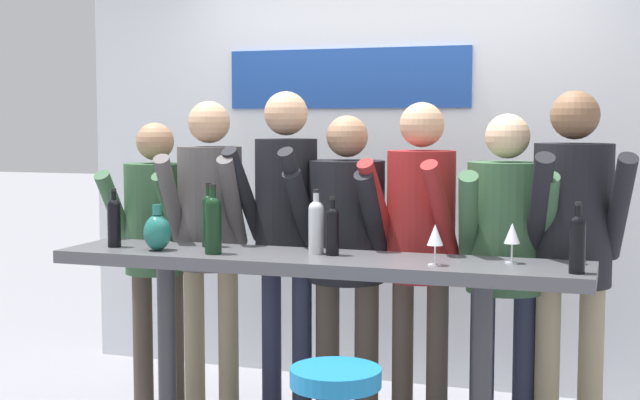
# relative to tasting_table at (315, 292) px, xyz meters

# --- Properties ---
(back_wall) EXTENTS (4.07, 0.12, 2.73)m
(back_wall) POSITION_rel_tasting_table_xyz_m (-0.00, 1.46, 0.56)
(back_wall) COLOR silver
(back_wall) RESTS_ON ground_plane
(tasting_table) EXTENTS (2.47, 0.48, 0.98)m
(tasting_table) POSITION_rel_tasting_table_xyz_m (0.00, 0.00, 0.00)
(tasting_table) COLOR #4C4C51
(tasting_table) RESTS_ON ground_plane
(person_far_left) EXTENTS (0.43, 0.52, 1.59)m
(person_far_left) POSITION_rel_tasting_table_xyz_m (-1.10, 0.51, 0.17)
(person_far_left) COLOR #473D33
(person_far_left) RESTS_ON ground_plane
(person_left) EXTENTS (0.47, 0.58, 1.70)m
(person_left) POSITION_rel_tasting_table_xyz_m (-0.74, 0.44, 0.25)
(person_left) COLOR gray
(person_left) RESTS_ON ground_plane
(person_center_left) EXTENTS (0.42, 0.55, 1.75)m
(person_center_left) POSITION_rel_tasting_table_xyz_m (-0.33, 0.50, 0.28)
(person_center_left) COLOR #23283D
(person_center_left) RESTS_ON ground_plane
(person_center) EXTENTS (0.48, 0.55, 1.63)m
(person_center) POSITION_rel_tasting_table_xyz_m (0.00, 0.49, 0.18)
(person_center) COLOR #473D33
(person_center) RESTS_ON ground_plane
(person_center_right) EXTENTS (0.46, 0.57, 1.69)m
(person_center_right) POSITION_rel_tasting_table_xyz_m (0.39, 0.47, 0.24)
(person_center_right) COLOR #473D33
(person_center_right) RESTS_ON ground_plane
(person_right) EXTENTS (0.49, 0.58, 1.63)m
(person_right) POSITION_rel_tasting_table_xyz_m (0.81, 0.46, 0.19)
(person_right) COLOR #23283D
(person_right) RESTS_ON ground_plane
(person_far_right) EXTENTS (0.50, 0.61, 1.74)m
(person_far_right) POSITION_rel_tasting_table_xyz_m (1.11, 0.45, 0.26)
(person_far_right) COLOR gray
(person_far_right) RESTS_ON ground_plane
(wine_bottle_0) EXTENTS (0.06, 0.06, 0.29)m
(wine_bottle_0) POSITION_rel_tasting_table_xyz_m (1.16, -0.12, 0.30)
(wine_bottle_0) COLOR black
(wine_bottle_0) RESTS_ON tasting_table
(wine_bottle_1) EXTENTS (0.07, 0.07, 0.32)m
(wine_bottle_1) POSITION_rel_tasting_table_xyz_m (-0.59, 0.12, 0.31)
(wine_bottle_1) COLOR black
(wine_bottle_1) RESTS_ON tasting_table
(wine_bottle_2) EXTENTS (0.08, 0.08, 0.32)m
(wine_bottle_2) POSITION_rel_tasting_table_xyz_m (-0.47, -0.09, 0.32)
(wine_bottle_2) COLOR black
(wine_bottle_2) RESTS_ON tasting_table
(wine_bottle_3) EXTENTS (0.06, 0.06, 0.27)m
(wine_bottle_3) POSITION_rel_tasting_table_xyz_m (0.07, 0.04, 0.29)
(wine_bottle_3) COLOR black
(wine_bottle_3) RESTS_ON tasting_table
(wine_bottle_4) EXTENTS (0.07, 0.07, 0.30)m
(wine_bottle_4) POSITION_rel_tasting_table_xyz_m (-0.01, 0.06, 0.31)
(wine_bottle_4) COLOR #B7BCC1
(wine_bottle_4) RESTS_ON tasting_table
(wine_bottle_5) EXTENTS (0.06, 0.06, 0.29)m
(wine_bottle_5) POSITION_rel_tasting_table_xyz_m (-1.02, -0.04, 0.30)
(wine_bottle_5) COLOR black
(wine_bottle_5) RESTS_ON tasting_table
(wine_glass_0) EXTENTS (0.07, 0.07, 0.18)m
(wine_glass_0) POSITION_rel_tasting_table_xyz_m (0.88, 0.06, 0.29)
(wine_glass_0) COLOR silver
(wine_glass_0) RESTS_ON tasting_table
(wine_glass_1) EXTENTS (0.07, 0.07, 0.18)m
(wine_glass_1) POSITION_rel_tasting_table_xyz_m (0.57, -0.10, 0.29)
(wine_glass_1) COLOR silver
(wine_glass_1) RESTS_ON tasting_table
(decorative_vase) EXTENTS (0.13, 0.13, 0.22)m
(decorative_vase) POSITION_rel_tasting_table_xyz_m (-0.77, -0.08, 0.26)
(decorative_vase) COLOR #1E665B
(decorative_vase) RESTS_ON tasting_table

